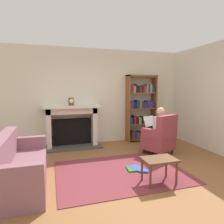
# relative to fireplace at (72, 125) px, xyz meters

# --- Properties ---
(ground) EXTENTS (14.00, 14.00, 0.00)m
(ground) POSITION_rel_fireplace_xyz_m (0.70, -2.30, -0.60)
(ground) COLOR brown
(back_wall) EXTENTS (5.60, 0.10, 2.70)m
(back_wall) POSITION_rel_fireplace_xyz_m (0.70, 0.25, 0.75)
(back_wall) COLOR silver
(back_wall) RESTS_ON ground
(side_wall_right) EXTENTS (0.10, 5.20, 2.70)m
(side_wall_right) POSITION_rel_fireplace_xyz_m (3.35, -1.05, 0.75)
(side_wall_right) COLOR silver
(side_wall_right) RESTS_ON ground
(area_rug) EXTENTS (2.40, 1.80, 0.01)m
(area_rug) POSITION_rel_fireplace_xyz_m (0.70, -2.00, -0.59)
(area_rug) COLOR brown
(area_rug) RESTS_ON ground
(fireplace) EXTENTS (1.52, 0.64, 1.14)m
(fireplace) POSITION_rel_fireplace_xyz_m (0.00, 0.00, 0.00)
(fireplace) COLOR #4C4742
(fireplace) RESTS_ON ground
(mantel_clock) EXTENTS (0.14, 0.14, 0.20)m
(mantel_clock) POSITION_rel_fireplace_xyz_m (-0.02, -0.10, 0.64)
(mantel_clock) COLOR brown
(mantel_clock) RESTS_ON fireplace
(bookshelf) EXTENTS (0.90, 0.32, 1.97)m
(bookshelf) POSITION_rel_fireplace_xyz_m (2.07, 0.03, 0.35)
(bookshelf) COLOR brown
(bookshelf) RESTS_ON ground
(armchair_reading) EXTENTS (0.84, 0.83, 0.97)m
(armchair_reading) POSITION_rel_fireplace_xyz_m (1.97, -1.28, -0.17)
(armchair_reading) COLOR #331E14
(armchair_reading) RESTS_ON ground
(seated_reader) EXTENTS (0.51, 0.60, 1.14)m
(seated_reader) POSITION_rel_fireplace_xyz_m (1.92, -1.18, 0.02)
(seated_reader) COLOR silver
(seated_reader) RESTS_ON ground
(sofa_floral) EXTENTS (0.73, 1.71, 0.85)m
(sofa_floral) POSITION_rel_fireplace_xyz_m (-1.06, -2.05, -0.28)
(sofa_floral) COLOR #885865
(sofa_floral) RESTS_ON ground
(side_table) EXTENTS (0.56, 0.39, 0.43)m
(side_table) POSITION_rel_fireplace_xyz_m (1.17, -2.61, -0.24)
(side_table) COLOR brown
(side_table) RESTS_ON ground
(scattered_books) EXTENTS (0.39, 0.44, 0.03)m
(scattered_books) POSITION_rel_fireplace_xyz_m (1.02, -2.00, -0.57)
(scattered_books) COLOR #267233
(scattered_books) RESTS_ON area_rug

